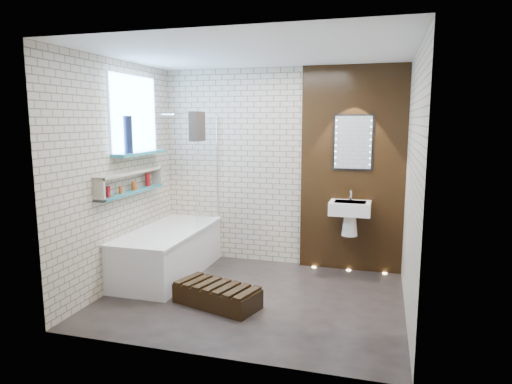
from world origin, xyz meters
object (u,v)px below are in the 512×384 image
(led_mirror, at_px, (353,142))
(bathtub, at_px, (169,252))
(washbasin, at_px, (350,213))
(walnut_step, at_px, (217,296))
(bath_screen, at_px, (207,171))

(led_mirror, bearing_deg, bathtub, -160.22)
(washbasin, relative_size, walnut_step, 0.64)
(washbasin, relative_size, led_mirror, 0.83)
(bathtub, bearing_deg, walnut_step, -38.99)
(led_mirror, distance_m, walnut_step, 2.51)
(bath_screen, xyz_separation_m, walnut_step, (0.57, -1.19, -1.18))
(bath_screen, distance_m, led_mirror, 1.89)
(bathtub, height_order, washbasin, washbasin)
(washbasin, xyz_separation_m, led_mirror, (0.00, 0.16, 0.86))
(bath_screen, bearing_deg, led_mirror, 10.66)
(bath_screen, relative_size, washbasin, 2.41)
(washbasin, distance_m, walnut_step, 1.98)
(led_mirror, bearing_deg, washbasin, -90.00)
(bathtub, distance_m, washbasin, 2.32)
(bath_screen, xyz_separation_m, led_mirror, (1.82, 0.34, 0.37))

